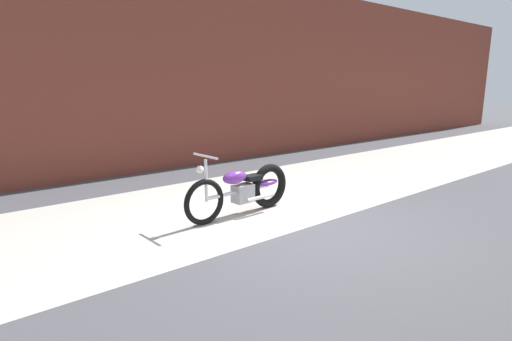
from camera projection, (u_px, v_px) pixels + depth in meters
The scene contains 4 objects.
ground_plane at pixel (306, 228), 5.80m from camera, with size 80.00×80.00×0.00m, color #47474C.
sidewalk_slab at pixel (234, 201), 7.12m from camera, with size 36.00×3.50×0.01m, color #B2ADA3.
brick_building_wall at pixel (143, 69), 9.24m from camera, with size 36.00×0.50×4.69m, color brown.
motorcycle_purple at pixel (247, 189), 6.39m from camera, with size 2.01×0.58×1.03m.
Camera 1 is at (-4.05, -3.79, 2.02)m, focal length 28.56 mm.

